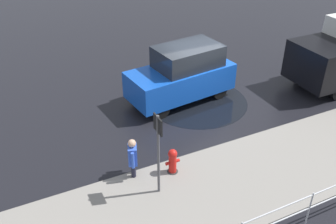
% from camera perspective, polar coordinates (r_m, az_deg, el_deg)
% --- Properties ---
extents(ground_plane, '(60.00, 60.00, 0.00)m').
position_cam_1_polar(ground_plane, '(14.15, 5.86, 1.74)').
color(ground_plane, black).
extents(kerb_strip, '(24.00, 3.20, 0.04)m').
position_cam_1_polar(kerb_strip, '(11.43, 16.81, -7.74)').
color(kerb_strip, gray).
rests_on(kerb_strip, ground).
extents(moving_hatchback, '(4.08, 2.15, 2.06)m').
position_cam_1_polar(moving_hatchback, '(13.75, 2.22, 5.79)').
color(moving_hatchback, blue).
rests_on(moving_hatchback, ground).
extents(fire_hydrant, '(0.42, 0.31, 0.80)m').
position_cam_1_polar(fire_hydrant, '(10.48, 0.70, -7.57)').
color(fire_hydrant, red).
rests_on(fire_hydrant, ground).
extents(pedestrian, '(0.35, 0.54, 1.22)m').
position_cam_1_polar(pedestrian, '(10.26, -5.41, -6.70)').
color(pedestrian, blue).
rests_on(pedestrian, ground).
extents(sign_post, '(0.07, 0.44, 2.40)m').
position_cam_1_polar(sign_post, '(9.14, -1.51, -4.93)').
color(sign_post, '#4C4C51').
rests_on(sign_post, ground).
extents(puddle_patch, '(3.78, 3.78, 0.01)m').
position_cam_1_polar(puddle_patch, '(14.07, 4.38, 1.65)').
color(puddle_patch, black).
rests_on(puddle_patch, ground).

